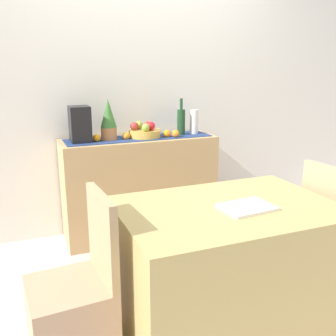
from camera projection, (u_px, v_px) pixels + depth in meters
The scene contains 21 objects.
ground_plane at pixel (191, 283), 2.75m from camera, with size 6.40×6.40×0.02m, color beige.
room_wall_rear at pixel (138, 81), 3.45m from camera, with size 6.40×0.06×2.70m, color silver.
sideboard_console at pixel (140, 187), 3.43m from camera, with size 1.33×0.42×0.89m, color tan.
table_runner at pixel (139, 138), 3.31m from camera, with size 1.25×0.32×0.01m, color navy.
fruit_bowl at pixel (145, 133), 3.32m from camera, with size 0.28×0.28×0.06m, color gold.
apple_upper at pixel (139, 125), 3.34m from camera, with size 0.07×0.07×0.07m, color #8CB13C.
apple_right at pixel (148, 125), 3.36m from camera, with size 0.06×0.06×0.06m, color red.
apple_left at pixel (146, 128), 3.22m from camera, with size 0.07×0.07×0.07m, color #89AD3D.
apple_center at pixel (134, 126), 3.28m from camera, with size 0.07×0.07×0.07m, color #A9312F.
apple_front at pixel (151, 126), 3.28m from camera, with size 0.07×0.07×0.07m, color red.
wine_bottle at pixel (181, 121), 3.42m from camera, with size 0.07×0.07×0.33m.
coffee_maker at pixel (80, 124), 3.10m from camera, with size 0.16×0.18×0.29m, color black.
ceramic_vase at pixel (194, 122), 3.47m from camera, with size 0.08×0.08×0.22m, color silver.
potted_plant at pixel (108, 120), 3.17m from camera, with size 0.13×0.13×0.34m.
orange_loose_far at pixel (167, 134), 3.33m from camera, with size 0.07×0.07×0.07m, color orange.
orange_loose_end at pixel (126, 136), 3.23m from camera, with size 0.06×0.06×0.06m, color orange.
orange_loose_near_bowl at pixel (97, 138), 3.14m from camera, with size 0.06×0.06×0.06m, color orange.
orange_loose_mid at pixel (176, 134), 3.33m from camera, with size 0.07×0.07×0.07m, color orange.
dining_table at pixel (225, 266), 2.24m from camera, with size 1.21×0.83×0.74m, color tan.
open_book at pixel (247, 207), 2.09m from camera, with size 0.28×0.21×0.02m, color white.
chair_near_window at pixel (75, 316), 1.95m from camera, with size 0.43×0.43×0.90m.
Camera 1 is at (-1.06, -2.20, 1.50)m, focal length 41.18 mm.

